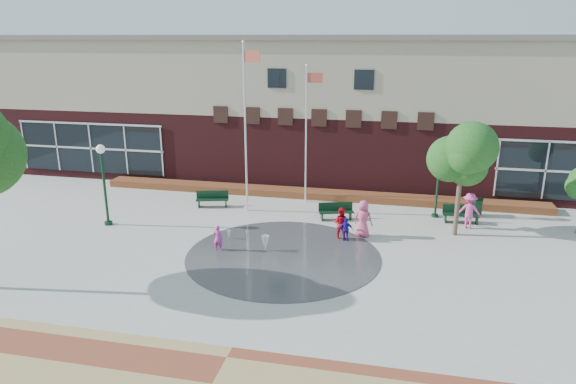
% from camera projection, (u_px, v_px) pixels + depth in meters
% --- Properties ---
extents(ground, '(120.00, 120.00, 0.00)m').
position_uv_depth(ground, '(266.00, 288.00, 19.38)').
color(ground, '#666056').
rests_on(ground, ground).
extents(plaza_concrete, '(46.00, 18.00, 0.01)m').
position_uv_depth(plaza_concrete, '(288.00, 247.00, 23.12)').
color(plaza_concrete, '#A8A8A0').
rests_on(plaza_concrete, ground).
extents(splash_pad, '(8.40, 8.40, 0.01)m').
position_uv_depth(splash_pad, '(283.00, 256.00, 22.19)').
color(splash_pad, '#383A3D').
rests_on(splash_pad, ground).
extents(library_building, '(44.40, 10.40, 9.20)m').
position_uv_depth(library_building, '(331.00, 106.00, 34.38)').
color(library_building, '#49171B').
rests_on(library_building, ground).
extents(flower_bed, '(26.00, 1.20, 0.40)m').
position_uv_depth(flower_bed, '(315.00, 198.00, 30.23)').
color(flower_bed, '#AA121D').
rests_on(flower_bed, ground).
extents(flagpole_left, '(1.02, 0.36, 8.93)m').
position_uv_depth(flagpole_left, '(246.00, 120.00, 26.48)').
color(flagpole_left, silver).
rests_on(flagpole_left, ground).
extents(flagpole_right, '(0.95, 0.16, 7.69)m').
position_uv_depth(flagpole_right, '(307.00, 127.00, 28.24)').
color(flagpole_right, silver).
rests_on(flagpole_right, ground).
extents(lamp_left, '(0.44, 0.44, 4.12)m').
position_uv_depth(lamp_left, '(103.00, 176.00, 25.12)').
color(lamp_left, '#10321D').
rests_on(lamp_left, ground).
extents(lamp_right, '(0.39, 0.39, 3.70)m').
position_uv_depth(lamp_right, '(438.00, 175.00, 26.30)').
color(lamp_right, '#10321D').
rests_on(lamp_right, ground).
extents(bench_left, '(1.85, 0.96, 0.90)m').
position_uv_depth(bench_left, '(213.00, 202.00, 28.48)').
color(bench_left, '#10321D').
rests_on(bench_left, ground).
extents(bench_mid, '(1.85, 1.01, 0.90)m').
position_uv_depth(bench_mid, '(336.00, 215.00, 26.48)').
color(bench_mid, '#10321D').
rests_on(bench_mid, ground).
extents(bench_right, '(1.86, 0.58, 0.92)m').
position_uv_depth(bench_right, '(461.00, 218.00, 26.02)').
color(bench_right, '#10321D').
rests_on(bench_right, ground).
extents(trash_can, '(0.60, 0.60, 0.98)m').
position_uv_depth(trash_can, '(477.00, 207.00, 27.00)').
color(trash_can, '#10321D').
rests_on(trash_can, ground).
extents(tree_mid, '(3.08, 3.08, 5.19)m').
position_uv_depth(tree_mid, '(462.00, 158.00, 23.43)').
color(tree_mid, '#4B382C').
rests_on(tree_mid, ground).
extents(water_jet_a, '(0.36, 0.36, 0.70)m').
position_uv_depth(water_jet_a, '(265.00, 251.00, 22.68)').
color(water_jet_a, white).
rests_on(water_jet_a, ground).
extents(water_jet_b, '(0.18, 0.18, 0.41)m').
position_uv_depth(water_jet_b, '(229.00, 239.00, 23.99)').
color(water_jet_b, white).
rests_on(water_jet_b, ground).
extents(child_splash, '(0.44, 0.29, 1.19)m').
position_uv_depth(child_splash, '(218.00, 238.00, 22.58)').
color(child_splash, '#CE3AA4').
rests_on(child_splash, ground).
extents(adult_red, '(0.82, 0.68, 1.54)m').
position_uv_depth(adult_red, '(341.00, 223.00, 23.89)').
color(adult_red, red).
rests_on(adult_red, ground).
extents(adult_pink, '(1.01, 0.81, 1.80)m').
position_uv_depth(adult_pink, '(363.00, 219.00, 24.07)').
color(adult_pink, '#D44D77').
rests_on(adult_pink, ground).
extents(child_blue, '(0.69, 0.30, 1.16)m').
position_uv_depth(child_blue, '(346.00, 230.00, 23.62)').
color(child_blue, '#1F17A4').
rests_on(child_blue, ground).
extents(person_bench, '(1.25, 0.85, 1.80)m').
position_uv_depth(person_bench, '(469.00, 211.00, 25.15)').
color(person_bench, '#EA4698').
rests_on(person_bench, ground).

